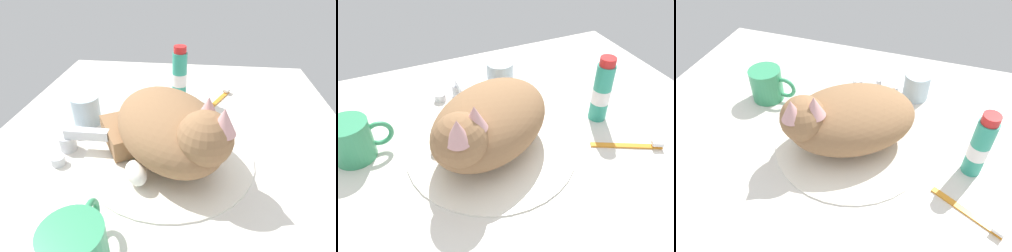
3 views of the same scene
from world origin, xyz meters
The scene contains 8 objects.
ground_plane centered at (0.00, 0.00, -1.50)cm, with size 110.00×82.50×3.00cm, color silver.
sink_basin centered at (0.00, 0.00, 0.40)cm, with size 34.56×34.56×0.79cm, color white.
faucet centered at (0.00, 19.96, 2.36)cm, with size 12.74×11.03×5.29cm.
cat centered at (-1.16, -0.61, 7.50)cm, with size 33.49×31.52×15.98cm.
coffee_mug centered at (-25.50, 8.79, 4.23)cm, with size 12.22×8.15×8.47cm.
rinse_cup centered at (11.00, 21.31, 3.51)cm, with size 6.70×6.70×7.03cm.
toothpaste_bottle centered at (26.21, -0.17, 7.15)cm, with size 4.05×4.05×15.27cm.
toothbrush centered at (26.69, -11.28, 0.52)cm, with size 13.72×7.76×1.60cm.
Camera 1 is at (-45.55, -5.12, 36.61)cm, focal length 30.03 mm.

